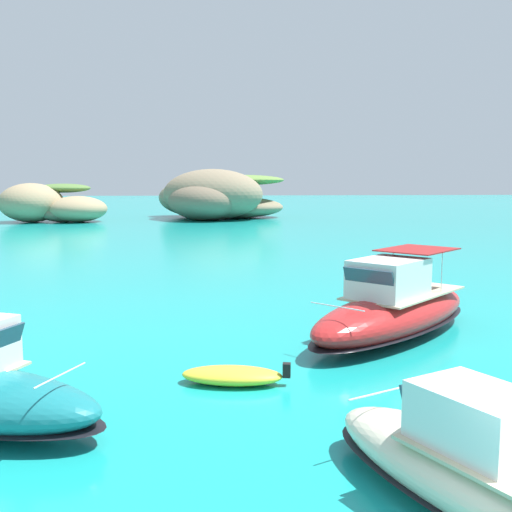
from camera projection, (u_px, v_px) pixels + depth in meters
islet_large at (215, 198)px, 81.38m from camera, size 19.65×20.46×6.69m
islet_small at (52, 204)px, 74.69m from camera, size 15.13×11.22×4.85m
motorboat_red at (394, 310)px, 19.87m from camera, size 8.37×8.14×2.81m
motorboat_cream at (490, 478)px, 9.13m from camera, size 4.75×6.92×1.99m
dinghy_tender at (233, 375)px, 15.30m from camera, size 2.87×1.54×0.58m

